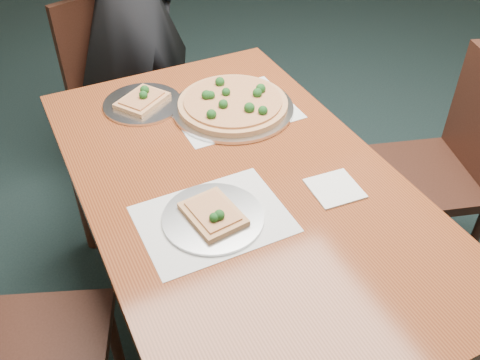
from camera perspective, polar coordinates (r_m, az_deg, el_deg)
name	(u,v)px	position (r m, az deg, el deg)	size (l,w,h in m)	color
ground	(312,260)	(2.39, 7.69, -8.42)	(8.00, 8.00, 0.00)	black
dining_table	(240,203)	(1.65, 0.00, -2.44)	(0.90, 1.50, 0.75)	#622913
chair_far	(119,84)	(2.59, -12.74, 9.93)	(0.52, 0.52, 0.91)	black
chair_right	(445,162)	(2.19, 21.06, 1.84)	(0.52, 0.52, 0.91)	black
diner	(128,8)	(2.52, -11.91, 17.52)	(0.61, 0.40, 1.68)	black
placemat_main	(233,109)	(1.90, -0.76, 7.53)	(0.42, 0.32, 0.00)	white
placemat_near	(213,219)	(1.47, -2.88, -4.19)	(0.40, 0.30, 0.00)	white
pizza_pan	(233,104)	(1.89, -0.76, 8.07)	(0.43, 0.43, 0.07)	silver
slice_plate_near	(213,216)	(1.46, -2.88, -3.87)	(0.28, 0.28, 0.06)	silver
slice_plate_far	(143,102)	(1.96, -10.36, 8.21)	(0.28, 0.28, 0.06)	silver
napkin	(335,189)	(1.58, 10.07, -0.90)	(0.14, 0.14, 0.01)	white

